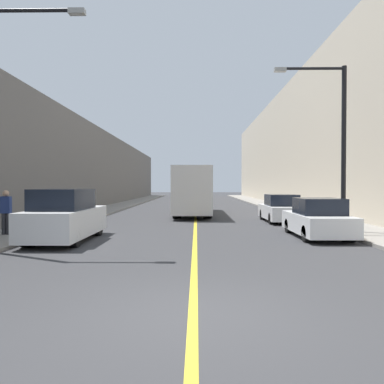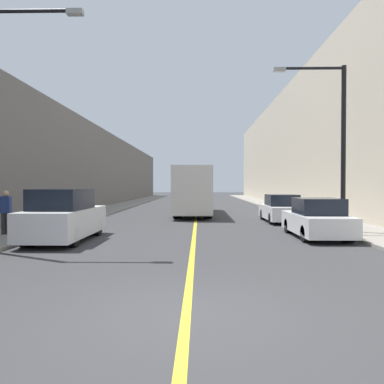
# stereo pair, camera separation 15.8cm
# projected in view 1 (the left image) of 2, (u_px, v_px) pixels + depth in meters

# --- Properties ---
(ground_plane) EXTENTS (200.00, 200.00, 0.00)m
(ground_plane) POSITION_uv_depth(u_px,v_px,m) (193.00, 316.00, 5.97)
(ground_plane) COLOR #38383A
(sidewalk_left) EXTENTS (2.71, 72.00, 0.12)m
(sidewalk_left) POSITION_uv_depth(u_px,v_px,m) (120.00, 206.00, 36.04)
(sidewalk_left) COLOR gray
(sidewalk_left) RESTS_ON ground
(sidewalk_right) EXTENTS (2.71, 72.00, 0.12)m
(sidewalk_right) POSITION_uv_depth(u_px,v_px,m) (272.00, 206.00, 35.87)
(sidewalk_right) COLOR gray
(sidewalk_right) RESTS_ON ground
(building_row_left) EXTENTS (4.00, 72.00, 7.31)m
(building_row_left) POSITION_uv_depth(u_px,v_px,m) (85.00, 169.00, 36.02)
(building_row_left) COLOR #66605B
(building_row_left) RESTS_ON ground
(building_row_right) EXTENTS (4.00, 72.00, 11.79)m
(building_row_right) POSITION_uv_depth(u_px,v_px,m) (308.00, 145.00, 35.72)
(building_row_right) COLOR beige
(building_row_right) RESTS_ON ground
(road_center_line) EXTENTS (0.16, 72.00, 0.01)m
(road_center_line) POSITION_uv_depth(u_px,v_px,m) (196.00, 207.00, 35.96)
(road_center_line) COLOR gold
(road_center_line) RESTS_ON ground
(bus) EXTENTS (2.42, 10.43, 3.23)m
(bus) POSITION_uv_depth(u_px,v_px,m) (193.00, 190.00, 26.46)
(bus) COLOR silver
(bus) RESTS_ON ground
(parked_suv_left) EXTENTS (1.89, 4.74, 1.94)m
(parked_suv_left) POSITION_uv_depth(u_px,v_px,m) (65.00, 217.00, 13.89)
(parked_suv_left) COLOR silver
(parked_suv_left) RESTS_ON ground
(car_right_near) EXTENTS (1.83, 4.24, 1.57)m
(car_right_near) POSITION_uv_depth(u_px,v_px,m) (318.00, 220.00, 14.86)
(car_right_near) COLOR silver
(car_right_near) RESTS_ON ground
(car_right_mid) EXTENTS (1.80, 4.35, 1.56)m
(car_right_mid) POSITION_uv_depth(u_px,v_px,m) (281.00, 210.00, 21.06)
(car_right_mid) COLOR silver
(car_right_mid) RESTS_ON ground
(street_lamp_left) EXTENTS (3.05, 0.24, 7.40)m
(street_lamp_left) POSITION_uv_depth(u_px,v_px,m) (0.00, 109.00, 11.49)
(street_lamp_left) COLOR black
(street_lamp_left) RESTS_ON sidewalk_left
(street_lamp_right) EXTENTS (3.05, 0.24, 6.99)m
(street_lamp_right) POSITION_uv_depth(u_px,v_px,m) (336.00, 135.00, 15.83)
(street_lamp_right) COLOR black
(street_lamp_right) RESTS_ON sidewalk_right
(pedestrian) EXTENTS (0.39, 0.25, 1.76)m
(pedestrian) POSITION_uv_depth(u_px,v_px,m) (6.00, 212.00, 14.81)
(pedestrian) COLOR #2D2D33
(pedestrian) RESTS_ON sidewalk_left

